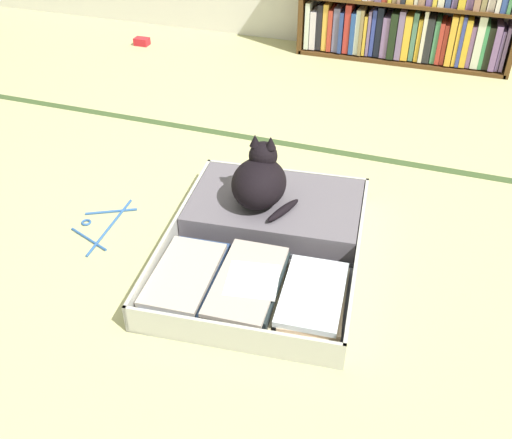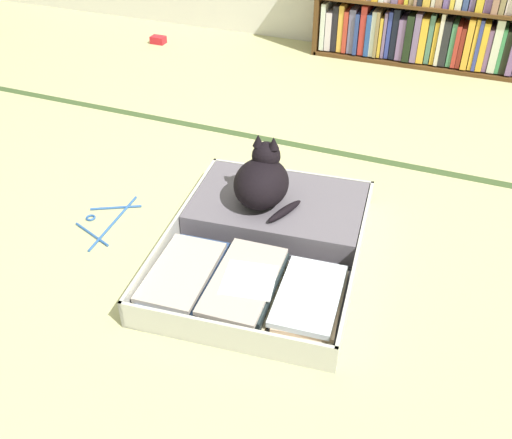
% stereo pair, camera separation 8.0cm
% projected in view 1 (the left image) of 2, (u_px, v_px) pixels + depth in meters
% --- Properties ---
extents(ground_plane, '(10.00, 10.00, 0.00)m').
position_uv_depth(ground_plane, '(224.00, 257.00, 2.19)').
color(ground_plane, tan).
extents(tatami_border, '(4.80, 0.05, 0.00)m').
position_uv_depth(tatami_border, '(292.00, 145.00, 2.89)').
color(tatami_border, '#384C27').
rests_on(tatami_border, ground_plane).
extents(bookshelf, '(1.36, 0.23, 0.75)m').
position_uv_depth(bookshelf, '(407.00, 5.00, 3.61)').
color(bookshelf, '#503217').
rests_on(bookshelf, ground_plane).
extents(open_suitcase, '(0.80, 1.01, 0.11)m').
position_uv_depth(open_suitcase, '(265.00, 239.00, 2.20)').
color(open_suitcase, '#BBB9AD').
rests_on(open_suitcase, ground_plane).
extents(black_cat, '(0.27, 0.26, 0.27)m').
position_uv_depth(black_cat, '(260.00, 180.00, 2.23)').
color(black_cat, black).
rests_on(black_cat, open_suitcase).
extents(clothes_hanger, '(0.21, 0.39, 0.01)m').
position_uv_depth(clothes_hanger, '(102.00, 225.00, 2.34)').
color(clothes_hanger, '#2B5697').
rests_on(clothes_hanger, ground_plane).
extents(small_red_pouch, '(0.10, 0.07, 0.05)m').
position_uv_depth(small_red_pouch, '(142.00, 42.00, 4.04)').
color(small_red_pouch, red).
rests_on(small_red_pouch, ground_plane).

